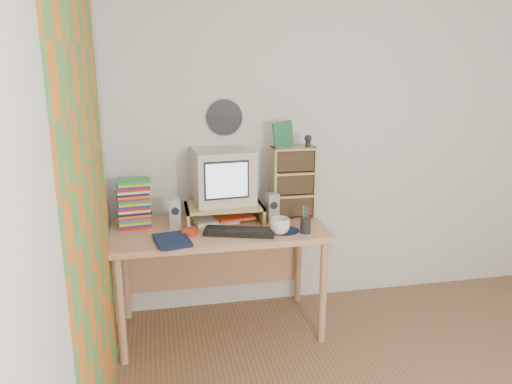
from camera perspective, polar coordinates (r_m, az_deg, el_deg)
name	(u,v)px	position (r m, az deg, el deg)	size (l,w,h in m)	color
back_wall	(348,139)	(3.80, 10.48, 6.02)	(3.50, 3.50, 0.00)	white
left_wall	(61,230)	(1.86, -21.42, -4.11)	(3.50, 3.50, 0.00)	white
curtain	(91,216)	(2.33, -18.34, -2.61)	(2.20, 2.20, 0.00)	orange
wall_disc	(225,118)	(3.52, -3.61, 8.49)	(0.25, 0.25, 0.02)	black
desk	(218,243)	(3.42, -4.38, -5.78)	(1.40, 0.70, 0.75)	tan
monitor_riser	(224,208)	(3.39, -3.70, -1.89)	(0.52, 0.30, 0.12)	tan
crt_monitor	(224,177)	(3.38, -3.71, 1.73)	(0.38, 0.38, 0.36)	beige
speaker_left	(175,214)	(3.29, -9.23, -2.46)	(0.07, 0.07, 0.20)	#BCBCC1
speaker_right	(272,208)	(3.37, 1.88, -1.84)	(0.08, 0.08, 0.20)	#BCBCC1
keyboard	(240,232)	(3.17, -1.89, -4.56)	(0.45, 0.15, 0.03)	black
dvd_stack	(134,206)	(3.36, -13.74, -1.52)	(0.20, 0.15, 0.29)	brown
cd_rack	(293,182)	(3.47, 4.23, 1.13)	(0.30, 0.16, 0.49)	tan
mug	(280,226)	(3.17, 2.72, -3.90)	(0.13, 0.13, 0.10)	silver
diary	(155,240)	(3.05, -11.42, -5.45)	(0.25, 0.18, 0.05)	#101C3B
mousepad	(284,231)	(3.23, 3.21, -4.43)	(0.20, 0.20, 0.00)	#0F1A33
pen_cup	(305,223)	(3.19, 5.68, -3.51)	(0.07, 0.07, 0.14)	black
papers	(222,218)	(3.42, -3.96, -3.04)	(0.29, 0.21, 0.04)	silver
red_box	(190,232)	(3.17, -7.60, -4.54)	(0.09, 0.06, 0.04)	red
game_box	(283,134)	(3.41, 3.10, 6.61)	(0.13, 0.03, 0.17)	#1B6139
webcam	(308,141)	(3.42, 5.97, 5.83)	(0.05, 0.05, 0.09)	black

